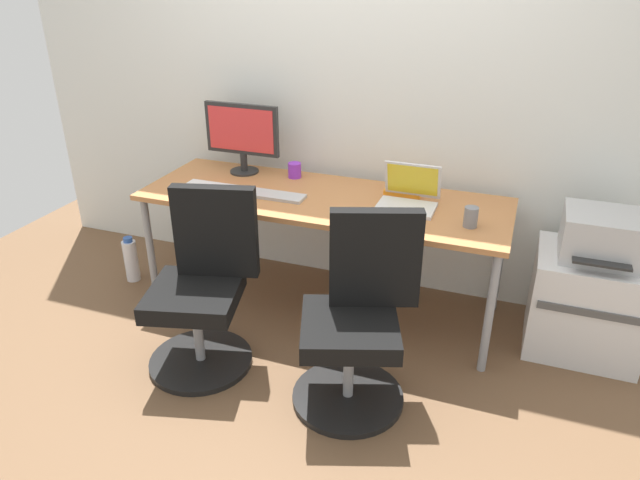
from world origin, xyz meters
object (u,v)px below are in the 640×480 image
Objects in this scene: office_chair_left at (203,289)px; printer at (602,236)px; desktop_monitor at (242,133)px; coffee_mug at (295,170)px; open_laptop at (409,196)px; water_bottle_on_floor at (131,260)px; office_chair_right at (358,321)px; side_cabinet at (586,303)px.

office_chair_left is 2.03m from printer.
coffee_mug is (0.33, 0.02, -0.20)m from desktop_monitor.
water_bottle_on_floor is at bearing -173.95° from open_laptop.
open_laptop is at bearing 86.13° from office_chair_right.
office_chair_left is 1.66× the size of side_cabinet.
side_cabinet is 2.19m from desktop_monitor.
office_chair_left is at bearing -157.01° from printer.
printer reaches higher than side_cabinet.
side_cabinet is 1.41× the size of printer.
office_chair_right is 1.31m from side_cabinet.
desktop_monitor is 1.12m from open_laptop.
open_laptop is at bearing 6.05° from water_bottle_on_floor.
desktop_monitor is (0.68, 0.37, 0.82)m from water_bottle_on_floor.
side_cabinet is 1.81m from coffee_mug.
office_chair_right is at bearing -142.71° from printer.
office_chair_right is 0.83m from open_laptop.
water_bottle_on_floor is at bearing -151.84° from desktop_monitor.
office_chair_left reaches higher than coffee_mug.
printer is at bearing 4.71° from water_bottle_on_floor.
open_laptop is at bearing -177.67° from side_cabinet.
printer is 2.82m from water_bottle_on_floor.
office_chair_left is 2.02m from side_cabinet.
side_cabinet is at bearing 90.00° from printer.
desktop_monitor reaches higher than office_chair_left.
desktop_monitor reaches higher than water_bottle_on_floor.
side_cabinet reaches higher than water_bottle_on_floor.
office_chair_left is 1.09m from water_bottle_on_floor.
open_laptop is (-0.99, -0.04, 0.49)m from side_cabinet.
desktop_monitor is at bearing 103.15° from office_chair_left.
coffee_mug is at bearing 174.76° from side_cabinet.
office_chair_left is at bearing -156.98° from side_cabinet.
desktop_monitor is at bearing 138.18° from office_chair_right.
desktop_monitor is (-1.04, 0.93, 0.54)m from office_chair_right.
side_cabinet is at bearing 37.32° from office_chair_right.
office_chair_right is at bearing -53.53° from coffee_mug.
open_laptop is (1.09, -0.18, -0.20)m from desktop_monitor.
office_chair_left and office_chair_right have the same top height.
coffee_mug is at bearing 3.73° from desktop_monitor.
office_chair_right is 1.66× the size of side_cabinet.
office_chair_right reaches higher than coffee_mug.
side_cabinet is 2.77m from water_bottle_on_floor.
water_bottle_on_floor is at bearing 161.88° from office_chair_right.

